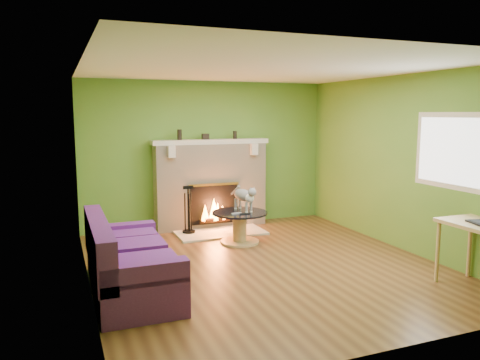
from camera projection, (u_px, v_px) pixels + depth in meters
name	position (u px, v px, depth m)	size (l,w,h in m)	color
floor	(264.00, 265.00, 6.33)	(5.00, 5.00, 0.00)	#553118
ceiling	(265.00, 69.00, 5.96)	(5.00, 5.00, 0.00)	white
wall_back	(207.00, 154.00, 8.45)	(5.00, 5.00, 0.00)	#50862B
wall_front	(391.00, 203.00, 3.84)	(5.00, 5.00, 0.00)	#50862B
wall_left	(85.00, 178.00, 5.33)	(5.00, 5.00, 0.00)	#50862B
wall_right	(402.00, 163.00, 6.96)	(5.00, 5.00, 0.00)	#50862B
window_frame	(450.00, 151.00, 6.09)	(1.20, 1.20, 0.00)	silver
window_pane	(449.00, 151.00, 6.09)	(1.06, 1.06, 0.00)	white
fireplace	(211.00, 185.00, 8.35)	(2.10, 0.46, 1.58)	beige
hearth	(221.00, 233.00, 7.98)	(1.50, 0.75, 0.03)	beige
mantel	(211.00, 142.00, 8.22)	(2.10, 0.28, 0.08)	beige
sofa	(126.00, 263.00, 5.34)	(0.88, 1.92, 0.86)	#501B69
coffee_table	(240.00, 225.00, 7.38)	(0.88, 0.88, 0.50)	tan
cat	(243.00, 198.00, 7.40)	(0.24, 0.67, 0.42)	slate
remote_silver	(236.00, 213.00, 7.20)	(0.17, 0.04, 0.02)	gray
remote_black	(245.00, 214.00, 7.19)	(0.16, 0.04, 0.02)	black
fire_tools	(188.00, 209.00, 7.88)	(0.22, 0.22, 0.81)	black
mantel_vase_left	(180.00, 135.00, 8.03)	(0.08, 0.08, 0.18)	black
mantel_vase_right	(235.00, 135.00, 8.41)	(0.07, 0.07, 0.14)	black
mantel_box	(205.00, 137.00, 8.21)	(0.12, 0.08, 0.10)	black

